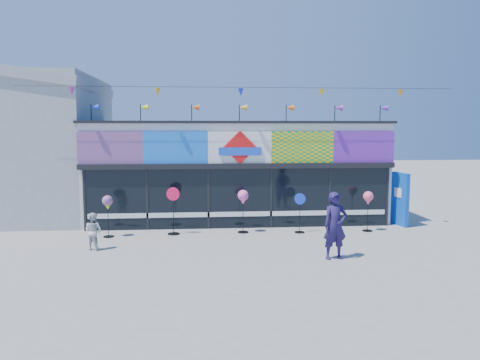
{
  "coord_description": "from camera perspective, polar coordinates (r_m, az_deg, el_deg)",
  "views": [
    {
      "loc": [
        -1.46,
        -14.19,
        3.82
      ],
      "look_at": [
        -0.11,
        2.0,
        2.02
      ],
      "focal_mm": 35.0,
      "sensor_mm": 36.0,
      "label": 1
    }
  ],
  "objects": [
    {
      "name": "adult_man",
      "position": [
        13.98,
        11.53,
        -5.48
      ],
      "size": [
        0.78,
        0.58,
        1.98
      ],
      "primitive_type": "imported",
      "rotation": [
        0.0,
        0.0,
        0.15
      ],
      "color": "#1F1645",
      "rests_on": "ground"
    },
    {
      "name": "spinner_3",
      "position": [
        17.29,
        7.31,
        -3.88
      ],
      "size": [
        0.41,
        0.37,
        1.45
      ],
      "color": "black",
      "rests_on": "ground"
    },
    {
      "name": "child",
      "position": [
        15.52,
        -17.45,
        -5.97
      ],
      "size": [
        0.66,
        0.55,
        1.18
      ],
      "primitive_type": "imported",
      "rotation": [
        0.0,
        0.0,
        2.7
      ],
      "color": "silver",
      "rests_on": "ground"
    },
    {
      "name": "spinner_1",
      "position": [
        17.03,
        -8.14,
        -3.59
      ],
      "size": [
        0.48,
        0.44,
        1.71
      ],
      "color": "black",
      "rests_on": "ground"
    },
    {
      "name": "spinner_2",
      "position": [
        17.07,
        0.37,
        -2.26
      ],
      "size": [
        0.4,
        0.4,
        1.59
      ],
      "color": "black",
      "rests_on": "ground"
    },
    {
      "name": "kite_shop",
      "position": [
        20.26,
        -0.61,
        1.31
      ],
      "size": [
        16.0,
        5.7,
        5.31
      ],
      "color": "silver",
      "rests_on": "ground"
    },
    {
      "name": "spinner_4",
      "position": [
        17.97,
        15.36,
        -2.28
      ],
      "size": [
        0.38,
        0.38,
        1.5
      ],
      "color": "black",
      "rests_on": "ground"
    },
    {
      "name": "blue_sign",
      "position": [
        19.46,
        18.91,
        -2.2
      ],
      "size": [
        0.33,
        1.06,
        2.09
      ],
      "rotation": [
        0.0,
        0.0,
        0.17
      ],
      "color": "blue",
      "rests_on": "ground"
    },
    {
      "name": "neighbour_building",
      "position": [
        22.85,
        -26.78,
        4.11
      ],
      "size": [
        8.18,
        7.2,
        6.87
      ],
      "color": "#A3A7A9",
      "rests_on": "ground"
    },
    {
      "name": "spinner_0",
      "position": [
        17.03,
        -15.83,
        -2.8
      ],
      "size": [
        0.38,
        0.38,
        1.49
      ],
      "color": "black",
      "rests_on": "ground"
    },
    {
      "name": "ground",
      "position": [
        14.77,
        1.09,
        -8.66
      ],
      "size": [
        80.0,
        80.0,
        0.0
      ],
      "primitive_type": "plane",
      "color": "gray",
      "rests_on": "ground"
    }
  ]
}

